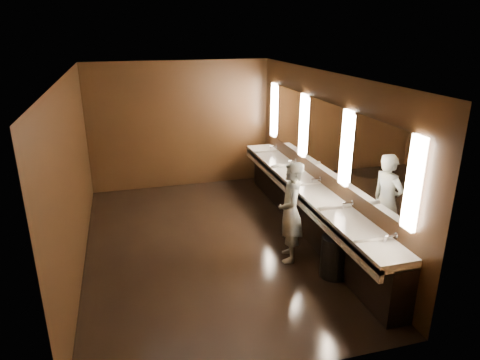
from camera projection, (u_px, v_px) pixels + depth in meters
name	position (u px, v px, depth m)	size (l,w,h in m)	color
floor	(209.00, 244.00, 7.23)	(6.00, 6.00, 0.00)	black
ceiling	(205.00, 75.00, 6.28)	(4.00, 6.00, 0.02)	#2D2D2B
wall_back	(180.00, 125.00, 9.47)	(4.00, 0.02, 2.80)	black
wall_front	(269.00, 260.00, 4.03)	(4.00, 0.02, 2.80)	black
wall_left	(73.00, 177.00, 6.25)	(0.02, 6.00, 2.80)	black
wall_right	(323.00, 156.00, 7.25)	(0.02, 6.00, 2.80)	black
sink_counter	(309.00, 206.00, 7.51)	(0.55, 5.40, 1.01)	black
mirror_band	(323.00, 136.00, 7.13)	(0.06, 5.03, 1.15)	#FFE2C1
person	(291.00, 212.00, 6.53)	(0.58, 0.38, 1.59)	#829CC2
trash_bin	(334.00, 257.00, 6.23)	(0.40, 0.40, 0.62)	black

